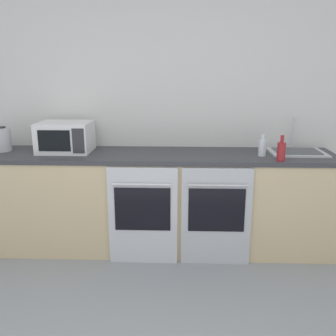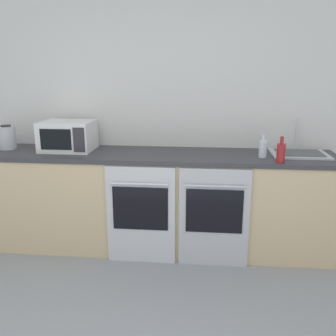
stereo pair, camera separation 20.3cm
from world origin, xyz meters
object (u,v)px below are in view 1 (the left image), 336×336
at_px(oven_right, 216,216).
at_px(bottle_red, 281,151).
at_px(sink, 296,151).
at_px(kettle, 2,139).
at_px(oven_left, 143,215).
at_px(bottle_clear, 262,147).
at_px(microwave, 66,137).

bearing_deg(oven_right, bottle_red, 7.90).
bearing_deg(sink, kettle, -179.60).
bearing_deg(oven_left, kettle, 164.64).
bearing_deg(bottle_clear, sink, 22.21).
bearing_deg(oven_right, microwave, 164.90).
bearing_deg(bottle_red, microwave, 171.10).
relative_size(oven_right, microwave, 1.85).
height_order(oven_left, bottle_red, bottle_red).
relative_size(oven_right, kettle, 3.83).
relative_size(oven_right, sink, 1.77).
relative_size(oven_right, bottle_clear, 4.38).
relative_size(bottle_red, sink, 0.44).
height_order(oven_left, microwave, microwave).
bearing_deg(bottle_red, oven_right, -172.10).
xyz_separation_m(oven_right, kettle, (-1.94, 0.36, 0.58)).
height_order(kettle, sink, sink).
relative_size(oven_left, bottle_red, 4.03).
bearing_deg(oven_right, oven_left, 180.00).
bearing_deg(bottle_red, bottle_clear, 124.13).
relative_size(oven_right, bottle_red, 4.03).
distance_m(bottle_clear, sink, 0.37).
distance_m(oven_left, sink, 1.49).
xyz_separation_m(oven_left, sink, (1.35, 0.38, 0.48)).
bearing_deg(bottle_clear, kettle, 177.11).
height_order(microwave, bottle_clear, microwave).
relative_size(oven_left, bottle_clear, 4.38).
bearing_deg(bottle_red, oven_left, -176.38).
bearing_deg(bottle_clear, oven_left, -166.50).
relative_size(bottle_red, kettle, 0.95).
distance_m(oven_left, bottle_red, 1.26).
bearing_deg(kettle, bottle_red, -6.75).
relative_size(oven_left, oven_right, 1.00).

